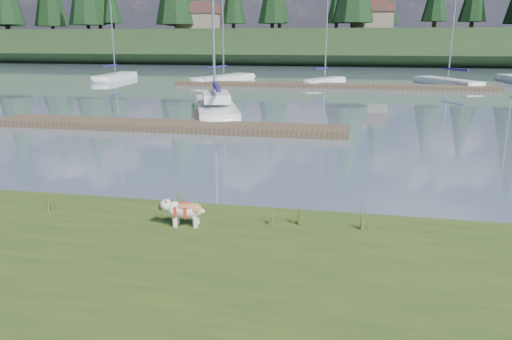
# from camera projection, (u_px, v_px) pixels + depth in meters

# --- Properties ---
(ground) EXTENTS (200.00, 200.00, 0.00)m
(ground) POSITION_uv_depth(u_px,v_px,m) (306.00, 87.00, 41.24)
(ground) COLOR gray
(ground) RESTS_ON ground
(bank) EXTENTS (60.00, 9.00, 0.35)m
(bank) POSITION_uv_depth(u_px,v_px,m) (42.00, 309.00, 7.09)
(bank) COLOR #354919
(bank) RESTS_ON ground
(ridge) EXTENTS (200.00, 20.00, 5.00)m
(ridge) POSITION_uv_depth(u_px,v_px,m) (333.00, 47.00, 81.34)
(ridge) COLOR #1E3118
(ridge) RESTS_ON ground
(bulldog) EXTENTS (0.88, 0.43, 0.52)m
(bulldog) POSITION_uv_depth(u_px,v_px,m) (184.00, 210.00, 9.71)
(bulldog) COLOR silver
(bulldog) RESTS_ON bank
(sailboat_main) EXTENTS (4.84, 9.58, 13.58)m
(sailboat_main) POSITION_uv_depth(u_px,v_px,m) (215.00, 104.00, 27.22)
(sailboat_main) COLOR white
(sailboat_main) RESTS_ON ground
(dock_near) EXTENTS (16.00, 2.00, 0.30)m
(dock_near) POSITION_uv_depth(u_px,v_px,m) (166.00, 126.00, 22.08)
(dock_near) COLOR #4C3D2C
(dock_near) RESTS_ON ground
(dock_far) EXTENTS (26.00, 2.20, 0.30)m
(dock_far) POSITION_uv_depth(u_px,v_px,m) (330.00, 86.00, 40.82)
(dock_far) COLOR #4C3D2C
(dock_far) RESTS_ON ground
(sailboat_bg_0) EXTENTS (2.20, 8.35, 11.94)m
(sailboat_bg_0) POSITION_uv_depth(u_px,v_px,m) (118.00, 76.00, 49.01)
(sailboat_bg_0) COLOR white
(sailboat_bg_0) RESTS_ON ground
(sailboat_bg_1) EXTENTS (4.73, 8.84, 13.03)m
(sailboat_bg_1) POSITION_uv_depth(u_px,v_px,m) (229.00, 77.00, 46.94)
(sailboat_bg_1) COLOR white
(sailboat_bg_1) RESTS_ON ground
(sailboat_bg_2) EXTENTS (3.69, 5.40, 8.66)m
(sailboat_bg_2) POSITION_uv_depth(u_px,v_px,m) (328.00, 80.00, 43.48)
(sailboat_bg_2) COLOR white
(sailboat_bg_2) RESTS_ON ground
(sailboat_bg_3) EXTENTS (5.22, 7.96, 11.97)m
(sailboat_bg_3) POSITION_uv_depth(u_px,v_px,m) (442.00, 81.00, 43.08)
(sailboat_bg_3) COLOR white
(sailboat_bg_3) RESTS_ON ground
(sailboat_bg_4) EXTENTS (1.65, 6.51, 9.68)m
(sailboat_bg_4) POSITION_uv_depth(u_px,v_px,m) (512.00, 78.00, 46.06)
(sailboat_bg_4) COLOR white
(sailboat_bg_4) RESTS_ON ground
(weed_0) EXTENTS (0.17, 0.14, 0.65)m
(weed_0) POSITION_uv_depth(u_px,v_px,m) (186.00, 203.00, 10.26)
(weed_0) COLOR #475B23
(weed_0) RESTS_ON bank
(weed_1) EXTENTS (0.17, 0.14, 0.58)m
(weed_1) POSITION_uv_depth(u_px,v_px,m) (177.00, 199.00, 10.64)
(weed_1) COLOR #475B23
(weed_1) RESTS_ON bank
(weed_2) EXTENTS (0.17, 0.14, 0.64)m
(weed_2) POSITION_uv_depth(u_px,v_px,m) (297.00, 211.00, 9.78)
(weed_2) COLOR #475B23
(weed_2) RESTS_ON bank
(weed_3) EXTENTS (0.17, 0.14, 0.49)m
(weed_3) POSITION_uv_depth(u_px,v_px,m) (51.00, 202.00, 10.55)
(weed_3) COLOR #475B23
(weed_3) RESTS_ON bank
(weed_4) EXTENTS (0.17, 0.14, 0.42)m
(weed_4) POSITION_uv_depth(u_px,v_px,m) (268.00, 215.00, 9.84)
(weed_4) COLOR #475B23
(weed_4) RESTS_ON bank
(weed_5) EXTENTS (0.17, 0.14, 0.59)m
(weed_5) POSITION_uv_depth(u_px,v_px,m) (365.00, 218.00, 9.50)
(weed_5) COLOR #475B23
(weed_5) RESTS_ON bank
(mud_lip) EXTENTS (60.00, 0.50, 0.14)m
(mud_lip) POSITION_uv_depth(u_px,v_px,m) (160.00, 213.00, 11.29)
(mud_lip) COLOR #33281C
(mud_lip) RESTS_ON ground
(house_0) EXTENTS (6.30, 5.30, 4.65)m
(house_0) POSITION_uv_depth(u_px,v_px,m) (198.00, 17.00, 81.49)
(house_0) COLOR gray
(house_0) RESTS_ON ridge
(house_1) EXTENTS (6.30, 5.30, 4.65)m
(house_1) POSITION_uv_depth(u_px,v_px,m) (373.00, 15.00, 77.07)
(house_1) COLOR gray
(house_1) RESTS_ON ridge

